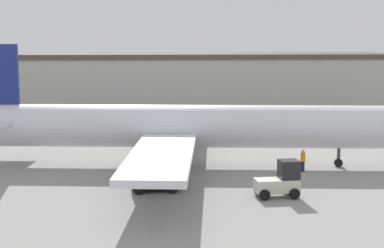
{
  "coord_description": "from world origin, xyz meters",
  "views": [
    {
      "loc": [
        -3.48,
        -49.68,
        10.79
      ],
      "look_at": [
        0.0,
        0.0,
        3.64
      ],
      "focal_mm": 55.0,
      "sensor_mm": 36.0,
      "label": 1
    }
  ],
  "objects": [
    {
      "name": "baggage_tug",
      "position": [
        5.39,
        -10.63,
        1.14
      ],
      "size": [
        3.1,
        1.9,
        2.58
      ],
      "rotation": [
        0.0,
        0.0,
        0.08
      ],
      "color": "beige",
      "rests_on": "ground_plane"
    },
    {
      "name": "airplane",
      "position": [
        -0.93,
        0.1,
        3.37
      ],
      "size": [
        41.99,
        36.47,
        10.43
      ],
      "rotation": [
        0.0,
        0.0,
        -0.11
      ],
      "color": "silver",
      "rests_on": "ground_plane"
    },
    {
      "name": "belt_loader_truck",
      "position": [
        -2.95,
        -8.28,
        1.11
      ],
      "size": [
        3.54,
        2.3,
        2.36
      ],
      "rotation": [
        0.0,
        0.0,
        0.05
      ],
      "color": "#2D2D33",
      "rests_on": "ground_plane"
    },
    {
      "name": "terminal_building",
      "position": [
        -7.57,
        35.51,
        4.44
      ],
      "size": [
        78.36,
        16.59,
        8.86
      ],
      "color": "#ADA89E",
      "rests_on": "ground_plane"
    },
    {
      "name": "ground_plane",
      "position": [
        0.0,
        0.0,
        0.0
      ],
      "size": [
        400.0,
        400.0,
        0.0
      ],
      "primitive_type": "plane",
      "color": "gray"
    },
    {
      "name": "ground_crew_worker",
      "position": [
        8.97,
        -2.96,
        0.98
      ],
      "size": [
        0.4,
        0.4,
        1.83
      ],
      "rotation": [
        0.0,
        0.0,
        5.1
      ],
      "color": "#1E2338",
      "rests_on": "ground_plane"
    }
  ]
}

